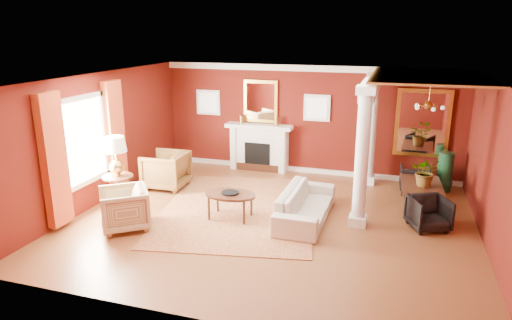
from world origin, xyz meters
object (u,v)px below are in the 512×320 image
(coffee_table, at_px, (230,196))
(dining_table, at_px, (423,190))
(armchair_leopard, at_px, (166,168))
(side_table, at_px, (116,160))
(armchair_stripe, at_px, (124,207))
(sofa, at_px, (306,200))

(coffee_table, height_order, dining_table, dining_table)
(armchair_leopard, height_order, side_table, side_table)
(side_table, bearing_deg, armchair_leopard, 78.18)
(armchair_stripe, height_order, side_table, side_table)
(sofa, distance_m, side_table, 4.11)
(armchair_stripe, bearing_deg, sofa, 76.78)
(sofa, relative_size, dining_table, 1.46)
(sofa, xyz_separation_m, dining_table, (2.32, 1.35, -0.01))
(sofa, distance_m, coffee_table, 1.56)
(sofa, bearing_deg, armchair_stripe, 114.87)
(side_table, bearing_deg, sofa, 8.93)
(side_table, distance_m, dining_table, 6.67)
(coffee_table, relative_size, side_table, 0.67)
(armchair_leopard, bearing_deg, side_table, -13.82)
(sofa, height_order, armchair_leopard, armchair_leopard)
(coffee_table, xyz_separation_m, side_table, (-2.50, -0.22, 0.61))
(sofa, xyz_separation_m, side_table, (-4.01, -0.63, 0.67))
(armchair_stripe, distance_m, side_table, 1.28)
(armchair_leopard, bearing_deg, dining_table, 92.18)
(coffee_table, relative_size, dining_table, 0.71)
(coffee_table, distance_m, dining_table, 4.21)
(sofa, distance_m, armchair_stripe, 3.64)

